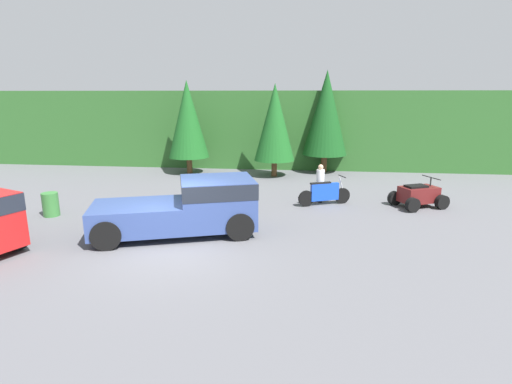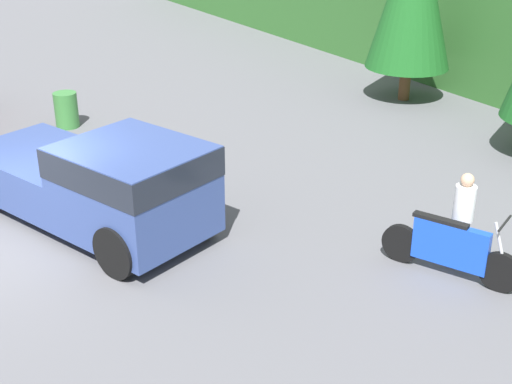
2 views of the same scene
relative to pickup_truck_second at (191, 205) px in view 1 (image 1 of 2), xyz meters
The scene contains 10 objects.
ground_plane 1.71m from the pickup_truck_second, 96.59° to the right, with size 80.00×80.00×0.00m, color #5B5B60.
hillside_backdrop 14.65m from the pickup_truck_second, 90.64° to the left, with size 44.00×6.00×4.63m.
tree_left 10.62m from the pickup_truck_second, 106.07° to the left, with size 2.29×2.29×5.20m.
tree_mid_left 10.08m from the pickup_truck_second, 78.25° to the left, with size 2.20×2.20×5.01m.
tree_mid_right 12.44m from the pickup_truck_second, 66.83° to the left, with size 2.53×2.53×5.75m.
pickup_truck_second is the anchor object (origin of this frame).
dirt_bike 6.03m from the pickup_truck_second, 41.76° to the left, with size 2.14×1.08×1.17m.
quad_atv 9.20m from the pickup_truck_second, 26.70° to the left, with size 2.33×2.01×1.20m.
rider_person 6.17m from the pickup_truck_second, 45.73° to the left, with size 0.42×0.42×1.61m.
steel_barrel 5.89m from the pickup_truck_second, 167.27° to the left, with size 0.58×0.58×0.88m.
Camera 1 is at (3.68, -10.61, 4.42)m, focal length 28.00 mm.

